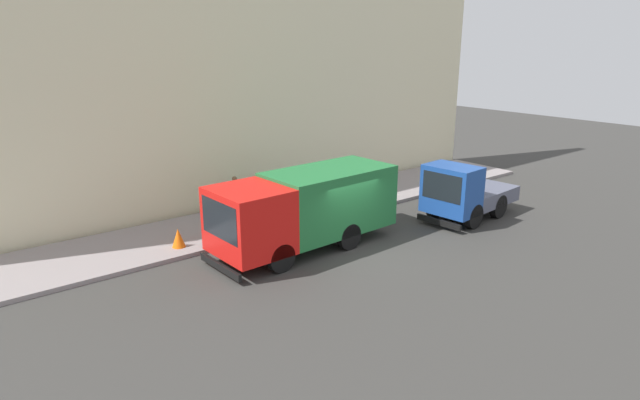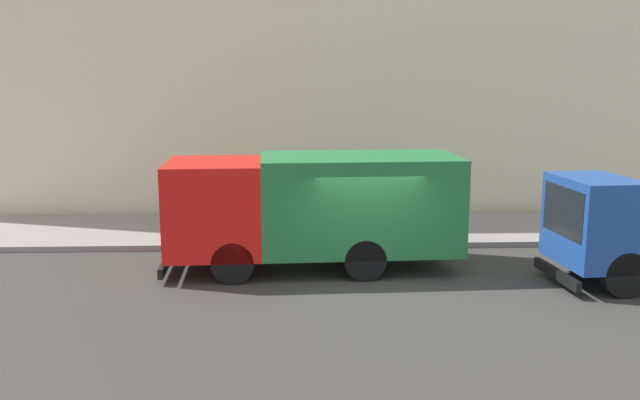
{
  "view_description": "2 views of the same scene",
  "coord_description": "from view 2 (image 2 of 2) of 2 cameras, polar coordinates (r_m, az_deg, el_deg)",
  "views": [
    {
      "loc": [
        -13.6,
        12.22,
        7.39
      ],
      "look_at": [
        1.25,
        0.57,
        1.73
      ],
      "focal_mm": 29.8,
      "sensor_mm": 36.0,
      "label": 1
    },
    {
      "loc": [
        -15.08,
        1.76,
        4.83
      ],
      "look_at": [
        1.31,
        1.1,
        1.72
      ],
      "focal_mm": 37.77,
      "sensor_mm": 36.0,
      "label": 2
    }
  ],
  "objects": [
    {
      "name": "ground",
      "position": [
        15.94,
        4.19,
        -6.95
      ],
      "size": [
        80.0,
        80.0,
        0.0
      ],
      "primitive_type": "plane",
      "color": "#373532"
    },
    {
      "name": "sidewalk",
      "position": [
        20.75,
        2.64,
        -2.52
      ],
      "size": [
        4.08,
        30.0,
        0.16
      ],
      "primitive_type": "cube",
      "color": "gray",
      "rests_on": "ground"
    },
    {
      "name": "building_facade",
      "position": [
        22.79,
        2.22,
        14.77
      ],
      "size": [
        0.5,
        30.0,
        12.88
      ],
      "primitive_type": "cube",
      "color": "beige",
      "rests_on": "ground"
    },
    {
      "name": "large_utility_truck",
      "position": [
        16.63,
        -0.55,
        -0.42
      ],
      "size": [
        2.83,
        7.33,
        2.83
      ],
      "rotation": [
        0.0,
        0.0,
        0.04
      ],
      "color": "red",
      "rests_on": "ground"
    },
    {
      "name": "small_flatbed_truck",
      "position": [
        17.11,
        24.8,
        -2.66
      ],
      "size": [
        2.57,
        4.88,
        2.51
      ],
      "rotation": [
        0.0,
        0.0,
        0.09
      ],
      "color": "#1D479A",
      "rests_on": "ground"
    },
    {
      "name": "pedestrian_walking",
      "position": [
        20.07,
        0.21,
        -0.11
      ],
      "size": [
        0.43,
        0.43,
        1.69
      ],
      "rotation": [
        0.0,
        0.0,
        1.36
      ],
      "color": "black",
      "rests_on": "sidewalk"
    },
    {
      "name": "pedestrian_standing",
      "position": [
        20.98,
        5.33,
        0.22
      ],
      "size": [
        0.46,
        0.46,
        1.63
      ],
      "rotation": [
        0.0,
        0.0,
        3.57
      ],
      "color": "brown",
      "rests_on": "sidewalk"
    },
    {
      "name": "pedestrian_third",
      "position": [
        21.65,
        -1.27,
        0.56
      ],
      "size": [
        0.48,
        0.48,
        1.61
      ],
      "rotation": [
        0.0,
        0.0,
        5.16
      ],
      "color": "#4E3C53",
      "rests_on": "sidewalk"
    },
    {
      "name": "traffic_cone_orange",
      "position": [
        19.7,
        -12.01,
        -2.18
      ],
      "size": [
        0.49,
        0.49,
        0.7
      ],
      "primitive_type": "cone",
      "color": "orange",
      "rests_on": "sidewalk"
    }
  ]
}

